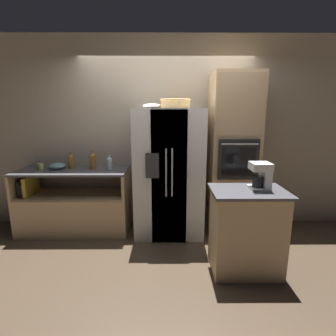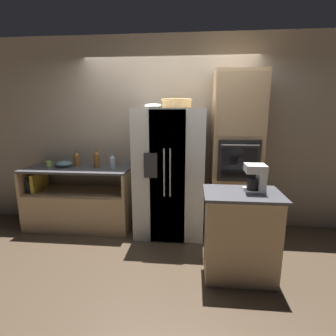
{
  "view_description": "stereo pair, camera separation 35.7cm",
  "coord_description": "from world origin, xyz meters",
  "px_view_note": "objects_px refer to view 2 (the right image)",
  "views": [
    {
      "loc": [
        -0.0,
        -3.51,
        1.74
      ],
      "look_at": [
        0.02,
        -0.02,
        0.98
      ],
      "focal_mm": 28.0,
      "sensor_mm": 36.0,
      "label": 1
    },
    {
      "loc": [
        0.35,
        -3.49,
        1.74
      ],
      "look_at": [
        0.02,
        -0.02,
        0.98
      ],
      "focal_mm": 28.0,
      "sensor_mm": 36.0,
      "label": 2
    }
  ],
  "objects_px": {
    "wall_oven": "(235,157)",
    "mug": "(49,164)",
    "bottle_wide": "(77,159)",
    "mixing_bowl": "(64,164)",
    "bottle_tall": "(112,162)",
    "wicker_basket": "(177,103)",
    "coffee_maker": "(257,177)",
    "refrigerator": "(170,173)",
    "fruit_bowl": "(154,106)",
    "bottle_short": "(97,159)"
  },
  "relations": [
    {
      "from": "wall_oven",
      "to": "mug",
      "type": "bearing_deg",
      "value": 179.11
    },
    {
      "from": "bottle_wide",
      "to": "mixing_bowl",
      "type": "xyz_separation_m",
      "value": [
        -0.18,
        -0.06,
        -0.06
      ]
    },
    {
      "from": "bottle_tall",
      "to": "bottle_wide",
      "type": "bearing_deg",
      "value": 170.33
    },
    {
      "from": "bottle_wide",
      "to": "wicker_basket",
      "type": "bearing_deg",
      "value": -4.86
    },
    {
      "from": "mixing_bowl",
      "to": "coffee_maker",
      "type": "xyz_separation_m",
      "value": [
        2.58,
        -1.02,
        0.12
      ]
    },
    {
      "from": "wall_oven",
      "to": "mixing_bowl",
      "type": "distance_m",
      "value": 2.51
    },
    {
      "from": "refrigerator",
      "to": "bottle_tall",
      "type": "relative_size",
      "value": 8.36
    },
    {
      "from": "fruit_bowl",
      "to": "coffee_maker",
      "type": "height_order",
      "value": "fruit_bowl"
    },
    {
      "from": "bottle_short",
      "to": "bottle_wide",
      "type": "distance_m",
      "value": 0.34
    },
    {
      "from": "fruit_bowl",
      "to": "bottle_tall",
      "type": "xyz_separation_m",
      "value": [
        -0.61,
        -0.02,
        -0.79
      ]
    },
    {
      "from": "wicker_basket",
      "to": "mixing_bowl",
      "type": "bearing_deg",
      "value": 177.62
    },
    {
      "from": "wall_oven",
      "to": "bottle_short",
      "type": "distance_m",
      "value": 1.99
    },
    {
      "from": "bottle_tall",
      "to": "mixing_bowl",
      "type": "height_order",
      "value": "bottle_tall"
    },
    {
      "from": "wicker_basket",
      "to": "coffee_maker",
      "type": "relative_size",
      "value": 1.45
    },
    {
      "from": "wicker_basket",
      "to": "mixing_bowl",
      "type": "relative_size",
      "value": 1.74
    },
    {
      "from": "coffee_maker",
      "to": "mixing_bowl",
      "type": "bearing_deg",
      "value": 158.36
    },
    {
      "from": "wicker_basket",
      "to": "bottle_wide",
      "type": "distance_m",
      "value": 1.72
    },
    {
      "from": "coffee_maker",
      "to": "bottle_wide",
      "type": "bearing_deg",
      "value": 155.72
    },
    {
      "from": "bottle_tall",
      "to": "fruit_bowl",
      "type": "bearing_deg",
      "value": 1.75
    },
    {
      "from": "wicker_basket",
      "to": "bottle_tall",
      "type": "distance_m",
      "value": 1.24
    },
    {
      "from": "wall_oven",
      "to": "bottle_tall",
      "type": "height_order",
      "value": "wall_oven"
    },
    {
      "from": "bottle_short",
      "to": "mixing_bowl",
      "type": "height_order",
      "value": "bottle_short"
    },
    {
      "from": "wicker_basket",
      "to": "refrigerator",
      "type": "bearing_deg",
      "value": -157.65
    },
    {
      "from": "refrigerator",
      "to": "mug",
      "type": "bearing_deg",
      "value": 176.83
    },
    {
      "from": "refrigerator",
      "to": "mixing_bowl",
      "type": "relative_size",
      "value": 7.46
    },
    {
      "from": "mixing_bowl",
      "to": "bottle_tall",
      "type": "bearing_deg",
      "value": -3.1
    },
    {
      "from": "coffee_maker",
      "to": "bottle_short",
      "type": "bearing_deg",
      "value": 153.59
    },
    {
      "from": "mug",
      "to": "coffee_maker",
      "type": "bearing_deg",
      "value": -19.9
    },
    {
      "from": "bottle_short",
      "to": "bottle_tall",
      "type": "bearing_deg",
      "value": -9.84
    },
    {
      "from": "bottle_tall",
      "to": "bottle_short",
      "type": "xyz_separation_m",
      "value": [
        -0.25,
        0.04,
        0.03
      ]
    },
    {
      "from": "wall_oven",
      "to": "mixing_bowl",
      "type": "xyz_separation_m",
      "value": [
        -2.5,
        0.05,
        -0.16
      ]
    },
    {
      "from": "refrigerator",
      "to": "bottle_short",
      "type": "xyz_separation_m",
      "value": [
        -1.09,
        0.11,
        0.16
      ]
    },
    {
      "from": "coffee_maker",
      "to": "bottle_tall",
      "type": "bearing_deg",
      "value": 151.57
    },
    {
      "from": "mixing_bowl",
      "to": "coffee_maker",
      "type": "height_order",
      "value": "coffee_maker"
    },
    {
      "from": "wicker_basket",
      "to": "fruit_bowl",
      "type": "xyz_separation_m",
      "value": [
        -0.32,
        0.05,
        -0.03
      ]
    },
    {
      "from": "bottle_short",
      "to": "bottle_wide",
      "type": "xyz_separation_m",
      "value": [
        -0.33,
        0.06,
        -0.02
      ]
    },
    {
      "from": "refrigerator",
      "to": "mug",
      "type": "relative_size",
      "value": 16.04
    },
    {
      "from": "bottle_wide",
      "to": "mug",
      "type": "distance_m",
      "value": 0.43
    },
    {
      "from": "wicker_basket",
      "to": "mixing_bowl",
      "type": "height_order",
      "value": "wicker_basket"
    },
    {
      "from": "wall_oven",
      "to": "refrigerator",
      "type": "bearing_deg",
      "value": -176.22
    },
    {
      "from": "bottle_wide",
      "to": "fruit_bowl",
      "type": "bearing_deg",
      "value": -3.88
    },
    {
      "from": "bottle_short",
      "to": "bottle_wide",
      "type": "relative_size",
      "value": 1.18
    },
    {
      "from": "wicker_basket",
      "to": "bottle_short",
      "type": "relative_size",
      "value": 1.5
    },
    {
      "from": "wall_oven",
      "to": "coffee_maker",
      "type": "xyz_separation_m",
      "value": [
        0.07,
        -0.98,
        -0.04
      ]
    },
    {
      "from": "bottle_tall",
      "to": "bottle_short",
      "type": "height_order",
      "value": "bottle_short"
    },
    {
      "from": "wall_oven",
      "to": "wicker_basket",
      "type": "relative_size",
      "value": 5.42
    },
    {
      "from": "bottle_wide",
      "to": "refrigerator",
      "type": "bearing_deg",
      "value": -6.57
    },
    {
      "from": "wall_oven",
      "to": "wicker_basket",
      "type": "height_order",
      "value": "wall_oven"
    },
    {
      "from": "refrigerator",
      "to": "wicker_basket",
      "type": "height_order",
      "value": "wicker_basket"
    },
    {
      "from": "wall_oven",
      "to": "bottle_tall",
      "type": "relative_size",
      "value": 10.57
    }
  ]
}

